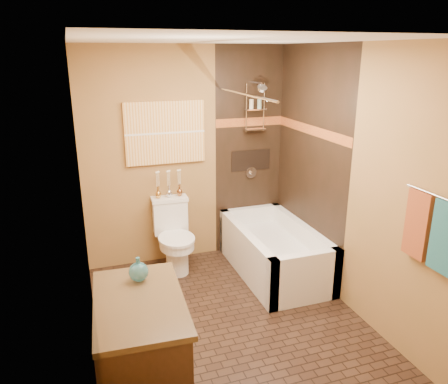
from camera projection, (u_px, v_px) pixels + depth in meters
name	position (u px, v px, depth m)	size (l,w,h in m)	color
floor	(230.00, 321.00, 4.10)	(3.00, 3.00, 0.00)	black
wall_left	(84.00, 211.00, 3.34)	(0.02, 3.00, 2.50)	#9E6C3D
wall_right	(351.00, 182.00, 4.09)	(0.02, 3.00, 2.50)	#9E6C3D
wall_back	(187.00, 157.00, 5.06)	(2.40, 0.02, 2.50)	#9E6C3D
wall_front	(325.00, 277.00, 2.37)	(2.40, 0.02, 2.50)	#9E6C3D
ceiling	(232.00, 40.00, 3.33)	(3.00, 3.00, 0.00)	silver
alcove_tile_back	(249.00, 152.00, 5.29)	(0.85, 0.01, 2.50)	black
alcove_tile_right	(310.00, 164.00, 4.76)	(0.01, 1.50, 2.50)	black
mosaic_band_back	(250.00, 122.00, 5.17)	(0.85, 0.01, 0.10)	maroon
mosaic_band_right	(311.00, 130.00, 4.64)	(0.01, 1.50, 0.10)	maroon
alcove_niche	(251.00, 160.00, 5.33)	(0.50, 0.01, 0.25)	black
shower_fixtures	(255.00, 119.00, 5.07)	(0.24, 0.33, 1.16)	silver
curtain_rod	(243.00, 94.00, 4.28)	(0.03, 0.03, 1.55)	silver
towel_bar	(435.00, 196.00, 3.07)	(0.02, 0.02, 0.55)	silver
towel_teal	(445.00, 238.00, 3.04)	(0.05, 0.22, 0.52)	#1C5460
towel_rust	(418.00, 224.00, 3.27)	(0.05, 0.22, 0.52)	maroon
sunset_painting	(165.00, 133.00, 4.87)	(0.90, 0.04, 0.70)	orange
vanity_mirror	(86.00, 213.00, 2.60)	(0.01, 1.00, 0.90)	white
bathtub	(274.00, 254.00, 4.95)	(0.80, 1.50, 0.55)	white
toilet	(174.00, 236.00, 4.98)	(0.42, 0.62, 0.82)	white
vanity	(141.00, 354.00, 3.01)	(0.65, 1.00, 0.85)	black
teal_bottle	(138.00, 269.00, 3.09)	(0.14, 0.14, 0.22)	#256670
bud_vases	(169.00, 183.00, 4.97)	(0.31, 0.07, 0.31)	gold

